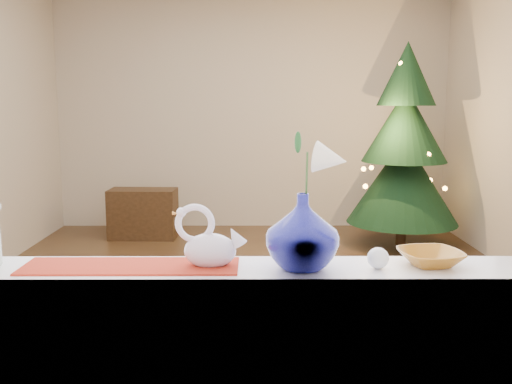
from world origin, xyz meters
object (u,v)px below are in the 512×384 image
xmas_tree (404,146)px  amber_dish (430,259)px  swan (210,237)px  side_table (143,214)px  blue_vase (303,226)px  paperweight (378,258)px

xmas_tree → amber_dish: bearing=-103.4°
swan → amber_dish: (0.72, 0.02, -0.08)m
swan → amber_dish: size_ratio=1.34×
swan → xmas_tree: size_ratio=0.11×
amber_dish → xmas_tree: (0.94, 3.92, 0.08)m
amber_dish → xmas_tree: xmas_tree is taller
swan → xmas_tree: bearing=45.7°
xmas_tree → side_table: xmas_tree is taller
blue_vase → paperweight: 0.27m
blue_vase → side_table: size_ratio=0.40×
swan → side_table: 4.45m
blue_vase → xmas_tree: bearing=71.0°
paperweight → side_table: size_ratio=0.10×
blue_vase → paperweight: bearing=-0.6°
blue_vase → paperweight: blue_vase is taller
paperweight → side_table: paperweight is taller
paperweight → amber_dish: paperweight is taller
xmas_tree → side_table: 2.84m
amber_dish → side_table: size_ratio=0.24×
amber_dish → side_table: amber_dish is taller
blue_vase → xmas_tree: xmas_tree is taller
amber_dish → paperweight: bearing=-168.2°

